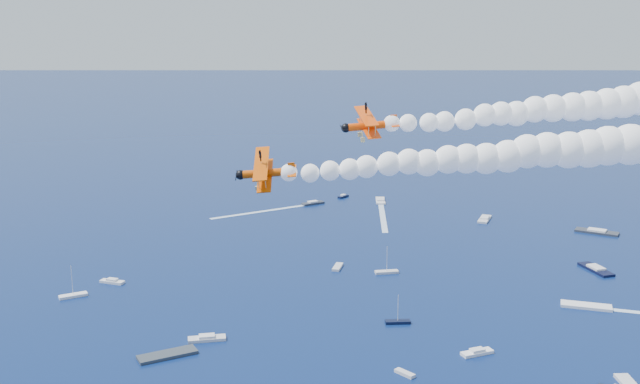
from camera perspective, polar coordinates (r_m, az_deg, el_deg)
The scene contains 6 objects.
biplane_lead at distance 104.46m, azimuth 3.86°, elevation 5.04°, with size 7.94×8.90×5.36m, color #F44605, non-canonical shape.
biplane_trail at distance 99.18m, azimuth -4.05°, elevation 1.44°, with size 8.00×8.97×5.41m, color #D64C04, non-canonical shape.
smoke_trail_lead at distance 113.87m, azimuth 19.11°, elevation 6.20°, with size 45.66×43.72×10.71m, color white, non-canonical shape.
smoke_trail_trail at distance 101.15m, azimuth 13.33°, elevation 2.68°, with size 50.09×38.42×10.71m, color white, non-canonical shape.
spectator_boats at distance 199.32m, azimuth 13.98°, elevation -7.85°, with size 227.35×162.66×0.70m.
boat_wakes at distance 204.65m, azimuth 12.69°, elevation -7.31°, with size 245.01×151.58×0.04m.
Camera 1 is at (62.71, -62.14, 70.72)m, focal length 42.14 mm.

